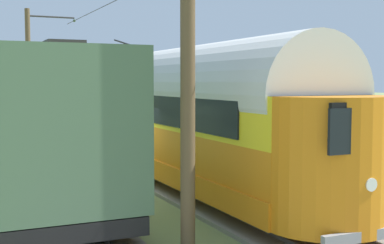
{
  "coord_description": "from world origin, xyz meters",
  "views": [
    {
      "loc": [
        4.34,
        15.17,
        3.26
      ],
      "look_at": [
        -2.33,
        0.57,
        2.03
      ],
      "focal_mm": 49.72,
      "sensor_mm": 36.0,
      "label": 1
    }
  ],
  "objects_px": {
    "vintage_streetcar": "(177,112)",
    "catenary_pole_mid_near": "(191,52)",
    "boxcar_adjacent": "(29,121)",
    "catenary_pole_foreground": "(30,72)"
  },
  "relations": [
    {
      "from": "vintage_streetcar",
      "to": "catenary_pole_mid_near",
      "type": "height_order",
      "value": "catenary_pole_mid_near"
    },
    {
      "from": "catenary_pole_mid_near",
      "to": "boxcar_adjacent",
      "type": "bearing_deg",
      "value": -71.33
    },
    {
      "from": "boxcar_adjacent",
      "to": "catenary_pole_foreground",
      "type": "bearing_deg",
      "value": -97.78
    },
    {
      "from": "vintage_streetcar",
      "to": "catenary_pole_mid_near",
      "type": "xyz_separation_m",
      "value": [
        2.53,
        6.7,
        1.55
      ]
    },
    {
      "from": "catenary_pole_mid_near",
      "to": "vintage_streetcar",
      "type": "bearing_deg",
      "value": -110.69
    },
    {
      "from": "catenary_pole_mid_near",
      "to": "catenary_pole_foreground",
      "type": "bearing_deg",
      "value": -90.0
    },
    {
      "from": "boxcar_adjacent",
      "to": "catenary_pole_mid_near",
      "type": "height_order",
      "value": "catenary_pole_mid_near"
    },
    {
      "from": "vintage_streetcar",
      "to": "catenary_pole_foreground",
      "type": "relative_size",
      "value": 2.4
    },
    {
      "from": "catenary_pole_foreground",
      "to": "catenary_pole_mid_near",
      "type": "xyz_separation_m",
      "value": [
        0.0,
        21.82,
        0.0
      ]
    },
    {
      "from": "catenary_pole_foreground",
      "to": "vintage_streetcar",
      "type": "bearing_deg",
      "value": 99.5
    }
  ]
}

